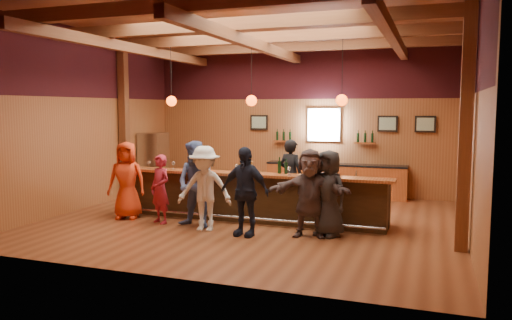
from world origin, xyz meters
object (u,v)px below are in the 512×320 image
Objects in this scene: customer_navy at (245,191)px; customer_brown at (310,193)px; customer_white at (205,189)px; bottle_a at (286,168)px; bar_counter at (254,197)px; customer_denim at (197,184)px; customer_orange at (127,180)px; ice_bucket at (248,167)px; bartender at (291,176)px; stainless_fridge at (154,163)px; customer_dark at (328,193)px; back_bar_cabinet at (335,180)px; customer_redvest at (160,189)px.

customer_navy is 1.02× the size of customer_brown.
customer_white reaches higher than bottle_a.
bar_counter is at bearing 135.28° from customer_brown.
customer_white is at bearing -32.72° from customer_denim.
bar_counter is at bearing 110.00° from customer_navy.
customer_brown is (4.35, -0.22, -0.01)m from customer_orange.
bar_counter is 0.79m from ice_bucket.
customer_orange is (-2.80, -0.89, 0.36)m from bar_counter.
customer_navy is 1.00× the size of bartender.
bottle_a is at bearing 119.73° from customer_brown.
customer_navy and bartender have the same top height.
stainless_fridge is 1.05× the size of customer_dark.
customer_navy is 6.93× the size of ice_bucket.
stainless_fridge reaches higher than customer_navy.
bottle_a is at bearing 34.52° from customer_denim.
customer_brown is at bearing -85.52° from back_bar_cabinet.
ice_bucket is 0.84m from bottle_a.
customer_navy is at bearing -9.29° from customer_denim.
customer_white is (-1.79, -4.92, 0.41)m from back_bar_cabinet.
customer_navy reaches higher than back_bar_cabinet.
customer_white is at bearing -26.67° from customer_orange.
customer_navy reaches higher than customer_brown.
customer_brown is at bearing -51.02° from bottle_a.
back_bar_cabinet is at bearing 71.66° from bar_counter.
customer_redvest is at bearing -150.03° from bar_counter.
back_bar_cabinet is 2.29× the size of customer_brown.
bar_counter is 1.93m from customer_brown.
stainless_fridge is 1.18× the size of customer_redvest.
bar_counter is 4.14× the size of customer_redvest.
customer_dark is 2.04m from ice_bucket.
stainless_fridge reaches higher than customer_orange.
bar_counter is at bearing 57.03° from customer_white.
customer_brown is at bearing 22.86° from customer_navy.
bar_counter is at bearing 178.95° from customer_dark.
back_bar_cabinet is 3.84m from bottle_a.
customer_white is at bearing -47.29° from stainless_fridge.
customer_redvest is 0.89× the size of customer_dark.
customer_white reaches higher than customer_dark.
customer_denim is (-0.91, -1.11, 0.40)m from bar_counter.
back_bar_cabinet is 4.54m from customer_dark.
customer_dark reaches higher than bottle_a.
customer_brown reaches higher than customer_dark.
customer_white is 6.86× the size of ice_bucket.
customer_dark is at bearing 141.24° from bartender.
customer_navy is at bearing -24.73° from customer_orange.
customer_denim is 1.05× the size of customer_white.
bottle_a is at bearing 76.92° from customer_navy.
bar_counter is at bearing -30.76° from stainless_fridge.
customer_brown is (3.38, -0.05, 0.11)m from customer_redvest.
bartender reaches higher than customer_dark.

